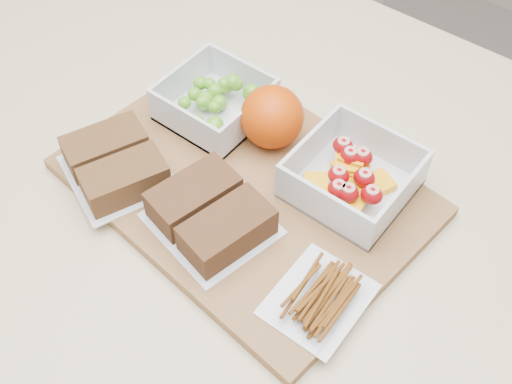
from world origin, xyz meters
TOP-DOWN VIEW (x-y plane):
  - counter at (0.00, 0.00)m, footprint 1.20×0.90m
  - cutting_board at (-0.01, 0.01)m, footprint 0.45×0.34m
  - grape_container at (-0.11, 0.08)m, footprint 0.12×0.12m
  - fruit_container at (0.10, 0.08)m, footprint 0.13×0.13m
  - orange at (-0.03, 0.09)m, footprint 0.08×0.08m
  - sandwich_bag_left at (-0.14, -0.08)m, footprint 0.16×0.15m
  - sandwich_bag_center at (-0.00, -0.06)m, footprint 0.16×0.14m
  - pretzel_bag at (0.15, -0.07)m, footprint 0.09×0.11m

SIDE VIEW (x-z plane):
  - counter at x=0.00m, z-range 0.00..0.90m
  - cutting_board at x=-0.01m, z-range 0.90..0.92m
  - pretzel_bag at x=0.15m, z-range 0.92..0.94m
  - sandwich_bag_left at x=-0.14m, z-range 0.92..0.96m
  - sandwich_bag_center at x=0.00m, z-range 0.92..0.96m
  - fruit_container at x=0.10m, z-range 0.91..0.97m
  - grape_container at x=-0.11m, z-range 0.91..0.96m
  - orange at x=-0.03m, z-range 0.92..1.00m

